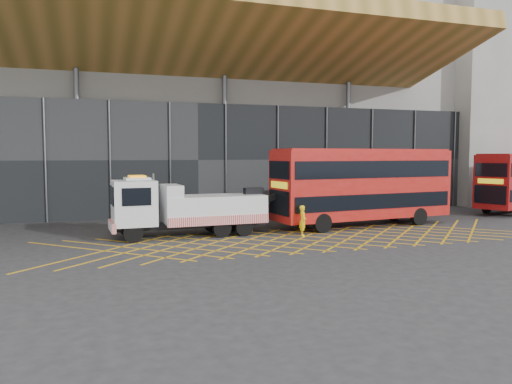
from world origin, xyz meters
name	(u,v)px	position (x,y,z in m)	size (l,w,h in m)	color
ground_plane	(207,245)	(0.00, 0.00, 0.00)	(120.00, 120.00, 0.00)	#2B2B2D
road_markings	(312,239)	(5.60, 0.00, 0.01)	(27.96, 7.16, 0.01)	gold
construction_building	(179,99)	(1.92, 18.40, 8.98)	(55.00, 23.97, 18.00)	gray
east_building	(489,97)	(32.00, 16.00, 10.00)	(15.00, 12.00, 20.00)	gray
recovery_truck	(185,208)	(-0.59, 2.80, 1.56)	(9.67, 2.56, 3.37)	black
bus_towed	(363,183)	(10.49, 3.21, 2.62)	(11.81, 3.93, 4.72)	#AD140F
worker	(303,221)	(5.48, 0.95, 0.83)	(0.61, 0.40, 1.66)	yellow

